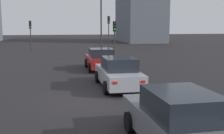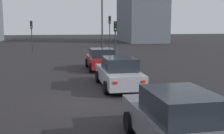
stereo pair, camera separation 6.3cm
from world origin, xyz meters
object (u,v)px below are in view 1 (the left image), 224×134
Objects in this scene: car_red_left_lead at (101,59)px; street_lamp_kerbside at (101,14)px; car_silver_left_second at (118,73)px; car_grey_left_third at (178,122)px; traffic_light_near_right at (109,26)px; traffic_light_far_left at (30,30)px; traffic_light_near_left at (114,32)px.

street_lamp_kerbside is (9.95, -1.51, 3.57)m from car_red_left_lead.
car_silver_left_second is 16.54m from street_lamp_kerbside.
car_silver_left_second is at bearing -1.61° from car_grey_left_third.
traffic_light_near_right is (14.20, -3.06, 2.30)m from car_red_left_lead.
traffic_light_near_right is (28.06, -3.12, 2.27)m from car_grey_left_third.
car_grey_left_third is (-7.73, 0.06, 0.01)m from car_silver_left_second.
car_silver_left_second is 0.64× the size of street_lamp_kerbside.
traffic_light_near_right reaches higher than car_red_left_lead.
traffic_light_near_right is 9.24m from traffic_light_far_left.
car_red_left_lead is 1.18× the size of traffic_light_near_left.
traffic_light_near_right is at bearing -20.05° from street_lamp_kerbside.
traffic_light_far_left is at bearing 59.09° from street_lamp_kerbside.
car_grey_left_third is at bearing 176.24° from street_lamp_kerbside.
street_lamp_kerbside reaches higher than car_red_left_lead.
car_red_left_lead is 0.98× the size of traffic_light_near_right.
car_grey_left_third is 18.84m from traffic_light_near_left.
traffic_light_near_right reaches higher than traffic_light_far_left.
car_silver_left_second is at bearing 11.66° from traffic_light_far_left.
car_silver_left_second is at bearing 179.94° from car_red_left_lead.
traffic_light_far_left is (28.40, 6.11, 1.87)m from car_grey_left_third.
car_silver_left_second is (-6.14, -0.00, 0.02)m from car_red_left_lead.
car_grey_left_third is at bearing 179.68° from car_red_left_lead.
street_lamp_kerbside reaches higher than car_silver_left_second.
traffic_light_near_right reaches higher than car_grey_left_third.
traffic_light_near_left is at bearing -10.42° from car_silver_left_second.
car_red_left_lead is 6.14m from car_silver_left_second.
traffic_light_near_left is at bearing 34.73° from traffic_light_far_left.
traffic_light_near_right is 0.58× the size of street_lamp_kerbside.
traffic_light_far_left is 0.50× the size of street_lamp_kerbside.
street_lamp_kerbside reaches higher than traffic_light_far_left.
street_lamp_kerbside is at bearing -4.94° from car_grey_left_third.
car_grey_left_third reaches higher than car_red_left_lead.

